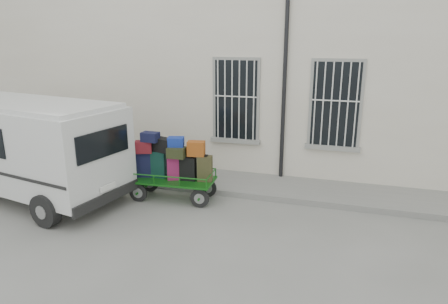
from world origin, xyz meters
name	(u,v)px	position (x,y,z in m)	size (l,w,h in m)	color
ground	(217,219)	(0.00, 0.00, 0.00)	(80.00, 80.00, 0.00)	slate
building	(268,67)	(0.00, 5.50, 3.00)	(24.00, 5.15, 6.00)	beige
sidewalk	(242,184)	(0.00, 2.20, 0.07)	(24.00, 1.70, 0.15)	slate
luggage_cart	(171,165)	(-1.46, 0.83, 0.90)	(2.45, 1.06, 1.71)	black
van	(31,144)	(-4.78, -0.12, 1.42)	(5.19, 2.93, 2.47)	silver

